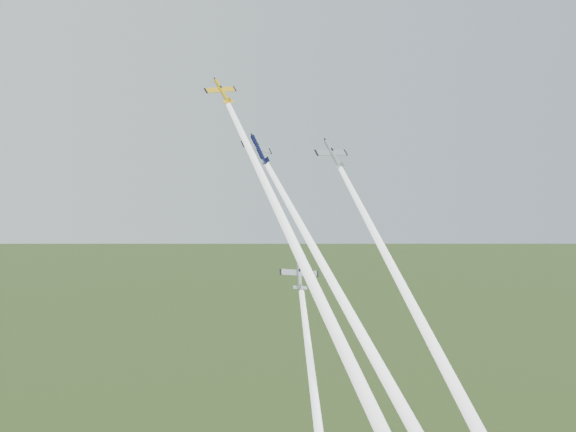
{
  "coord_description": "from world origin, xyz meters",
  "views": [
    {
      "loc": [
        -59.12,
        -122.05,
        100.05
      ],
      "look_at": [
        0.0,
        -6.0,
        92.0
      ],
      "focal_mm": 45.0,
      "sensor_mm": 36.0,
      "label": 1
    }
  ],
  "objects": [
    {
      "name": "plane_navy",
      "position": [
        -2.79,
        0.62,
        104.15
      ],
      "size": [
        8.94,
        8.92,
        8.39
      ],
      "primitive_type": null,
      "rotation": [
        0.94,
        0.15,
        0.42
      ],
      "color": "black"
    },
    {
      "name": "smoke_trail_yellow",
      "position": [
        -2.86,
        -17.21,
        84.78
      ],
      "size": [
        13.46,
        41.38,
        56.64
      ],
      "primitive_type": null,
      "rotation": [
        -0.63,
        0.0,
        0.27
      ],
      "color": "white"
    },
    {
      "name": "plane_silver_low",
      "position": [
        0.23,
        -10.01,
        81.74
      ],
      "size": [
        8.59,
        6.73,
        6.87
      ],
      "primitive_type": null,
      "rotation": [
        0.94,
        0.08,
        -0.3
      ],
      "color": "#A5AAB3"
    },
    {
      "name": "smoke_trail_navy",
      "position": [
        5.27,
        -17.42,
        77.07
      ],
      "size": [
        17.57,
        35.4,
        50.41
      ],
      "primitive_type": null,
      "rotation": [
        -0.63,
        0.0,
        0.42
      ],
      "color": "white"
    },
    {
      "name": "smoke_trail_silver_right",
      "position": [
        17.2,
        -19.03,
        77.92
      ],
      "size": [
        11.6,
        34.68,
        47.12
      ],
      "primitive_type": null,
      "rotation": [
        -0.63,
        0.0,
        0.27
      ],
      "color": "white"
    },
    {
      "name": "plane_yellow",
      "position": [
        -8.67,
        4.05,
        114.98
      ],
      "size": [
        8.69,
        6.52,
        7.15
      ],
      "primitive_type": null,
      "rotation": [
        0.94,
        -0.13,
        0.27
      ],
      "color": "yellow"
    },
    {
      "name": "plane_silver_right",
      "position": [
        12.32,
        -1.13,
        103.35
      ],
      "size": [
        9.9,
        8.02,
        7.78
      ],
      "primitive_type": null,
      "rotation": [
        0.94,
        -0.02,
        0.27
      ],
      "color": "#A3ABB1"
    }
  ]
}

